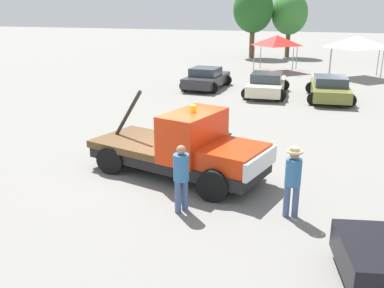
# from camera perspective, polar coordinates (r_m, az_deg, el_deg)

# --- Properties ---
(ground_plane) EXTENTS (160.00, 160.00, 0.00)m
(ground_plane) POSITION_cam_1_polar(r_m,az_deg,el_deg) (13.34, -2.04, -4.08)
(ground_plane) COLOR gray
(tow_truck) EXTENTS (5.91, 3.37, 2.51)m
(tow_truck) POSITION_cam_1_polar(r_m,az_deg,el_deg) (12.85, -0.85, -0.66)
(tow_truck) COLOR black
(tow_truck) RESTS_ON ground
(person_near_truck) EXTENTS (0.40, 0.40, 1.81)m
(person_near_truck) POSITION_cam_1_polar(r_m,az_deg,el_deg) (10.63, 13.31, -4.27)
(person_near_truck) COLOR #475B84
(person_near_truck) RESTS_ON ground
(person_at_hood) EXTENTS (0.39, 0.39, 1.77)m
(person_at_hood) POSITION_cam_1_polar(r_m,az_deg,el_deg) (10.63, -1.44, -4.02)
(person_at_hood) COLOR #475B84
(person_at_hood) RESTS_ON ground
(parked_car_charcoal) EXTENTS (2.57, 4.29, 1.34)m
(parked_car_charcoal) POSITION_cam_1_polar(r_m,az_deg,el_deg) (27.30, 1.92, 8.75)
(parked_car_charcoal) COLOR #2D2D33
(parked_car_charcoal) RESTS_ON ground
(parked_car_cream) EXTENTS (2.68, 4.77, 1.34)m
(parked_car_cream) POSITION_cam_1_polar(r_m,az_deg,el_deg) (25.52, 9.92, 7.86)
(parked_car_cream) COLOR beige
(parked_car_cream) RESTS_ON ground
(parked_car_olive) EXTENTS (2.81, 5.04, 1.34)m
(parked_car_olive) POSITION_cam_1_polar(r_m,az_deg,el_deg) (25.08, 17.89, 7.09)
(parked_car_olive) COLOR olive
(parked_car_olive) RESTS_ON ground
(canopy_tent_red) EXTENTS (3.03, 3.03, 2.82)m
(canopy_tent_red) POSITION_cam_1_polar(r_m,az_deg,el_deg) (35.12, 11.26, 13.39)
(canopy_tent_red) COLOR #9E9EA3
(canopy_tent_red) RESTS_ON ground
(canopy_tent_white) EXTENTS (3.44, 3.44, 2.99)m
(canopy_tent_white) POSITION_cam_1_polar(r_m,az_deg,el_deg) (33.46, 21.16, 12.59)
(canopy_tent_white) COLOR #9E9EA3
(canopy_tent_white) RESTS_ON ground
(tree_center) EXTENTS (3.89, 3.89, 6.95)m
(tree_center) POSITION_cam_1_polar(r_m,az_deg,el_deg) (44.29, 8.16, 17.33)
(tree_center) COLOR brown
(tree_center) RESTS_ON ground
(tree_right) EXTENTS (3.55, 3.55, 6.35)m
(tree_right) POSITION_cam_1_polar(r_m,az_deg,el_deg) (45.48, 12.88, 16.58)
(tree_right) COLOR brown
(tree_right) RESTS_ON ground
(traffic_cone) EXTENTS (0.40, 0.40, 0.55)m
(traffic_cone) POSITION_cam_1_polar(r_m,az_deg,el_deg) (17.36, 4.52, 2.02)
(traffic_cone) COLOR black
(traffic_cone) RESTS_ON ground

